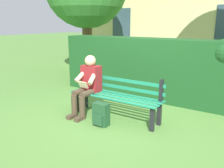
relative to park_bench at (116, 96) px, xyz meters
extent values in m
plane|color=#517F38|center=(0.00, 0.06, -0.42)|extent=(60.00, 60.00, 0.00)
cube|color=black|center=(-0.85, 0.21, -0.21)|extent=(0.07, 0.07, 0.43)
cube|color=black|center=(0.85, 0.21, -0.21)|extent=(0.07, 0.07, 0.43)
cube|color=black|center=(-0.85, -0.09, -0.21)|extent=(0.07, 0.07, 0.43)
cube|color=black|center=(0.85, -0.09, -0.21)|extent=(0.07, 0.07, 0.43)
cube|color=#1E8460|center=(0.00, -0.14, 0.02)|extent=(1.86, 0.06, 0.02)
cube|color=#1E8460|center=(0.00, -0.01, 0.02)|extent=(1.86, 0.06, 0.02)
cube|color=#1E8460|center=(0.00, 0.12, 0.02)|extent=(1.86, 0.06, 0.02)
cube|color=#1E8460|center=(0.00, 0.26, 0.02)|extent=(1.86, 0.06, 0.02)
cube|color=black|center=(-0.85, -0.13, 0.22)|extent=(0.06, 0.06, 0.39)
cube|color=black|center=(0.85, -0.13, 0.22)|extent=(0.06, 0.06, 0.39)
cube|color=#1E8460|center=(0.00, -0.13, 0.15)|extent=(1.86, 0.02, 0.06)
cube|color=#1E8460|center=(0.00, -0.13, 0.30)|extent=(1.86, 0.02, 0.06)
cube|color=maroon|center=(0.58, 0.04, 0.29)|extent=(0.38, 0.22, 0.52)
sphere|color=#D8AD8C|center=(0.58, 0.06, 0.64)|extent=(0.22, 0.22, 0.22)
cylinder|color=#473828|center=(0.48, 0.25, 0.05)|extent=(0.13, 0.42, 0.13)
cylinder|color=#473828|center=(0.68, 0.25, 0.05)|extent=(0.13, 0.42, 0.13)
cylinder|color=#473828|center=(0.48, 0.46, -0.20)|extent=(0.12, 0.12, 0.45)
cylinder|color=#473828|center=(0.68, 0.46, -0.20)|extent=(0.12, 0.12, 0.45)
cube|color=#473828|center=(0.48, 0.54, -0.39)|extent=(0.10, 0.24, 0.07)
cube|color=#473828|center=(0.68, 0.54, -0.39)|extent=(0.10, 0.24, 0.07)
cylinder|color=#D8AD8C|center=(0.43, 0.18, 0.35)|extent=(0.14, 0.32, 0.26)
cylinder|color=#D8AD8C|center=(0.73, 0.18, 0.35)|extent=(0.14, 0.32, 0.26)
cube|color=beige|center=(0.58, 0.30, 0.21)|extent=(0.20, 0.07, 0.13)
cube|color=#19471E|center=(-0.14, -1.53, 0.30)|extent=(5.03, 0.63, 1.45)
sphere|color=#19471E|center=(1.12, -1.59, 0.73)|extent=(0.50, 0.50, 0.50)
cube|color=#334756|center=(3.37, -5.66, 1.38)|extent=(0.90, 0.04, 1.20)
cube|color=#1E4728|center=(0.01, 0.49, -0.21)|extent=(0.28, 0.17, 0.42)
cube|color=#1E4728|center=(0.01, 0.59, -0.30)|extent=(0.20, 0.04, 0.18)
cylinder|color=#1E4728|center=(-0.07, 0.39, -0.19)|extent=(0.04, 0.04, 0.25)
cylinder|color=#1E4728|center=(0.10, 0.39, -0.19)|extent=(0.04, 0.04, 0.25)
cylinder|color=brown|center=(3.22, -3.08, 0.69)|extent=(0.36, 0.36, 2.23)
camera|label=1|loc=(-2.37, 3.73, 1.38)|focal=38.41mm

